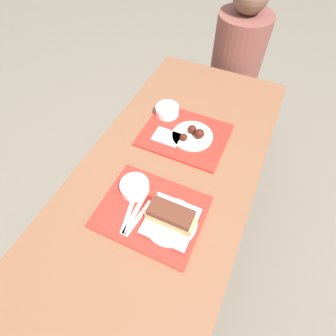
% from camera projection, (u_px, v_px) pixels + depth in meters
% --- Properties ---
extents(ground_plane, '(12.00, 12.00, 0.00)m').
position_uv_depth(ground_plane, '(166.00, 237.00, 1.75)').
color(ground_plane, '#706656').
extents(picnic_table, '(0.77, 1.72, 0.74)m').
position_uv_depth(picnic_table, '(166.00, 186.00, 1.23)').
color(picnic_table, brown).
rests_on(picnic_table, ground_plane).
extents(picnic_bench_far, '(0.73, 0.28, 0.45)m').
position_uv_depth(picnic_bench_far, '(224.00, 96.00, 2.03)').
color(picnic_bench_far, brown).
rests_on(picnic_bench_far, ground_plane).
extents(tray_near, '(0.41, 0.32, 0.01)m').
position_uv_depth(tray_near, '(152.00, 212.00, 1.04)').
color(tray_near, red).
rests_on(tray_near, picnic_table).
extents(tray_far, '(0.41, 0.32, 0.01)m').
position_uv_depth(tray_far, '(185.00, 135.00, 1.29)').
color(tray_far, red).
rests_on(tray_far, picnic_table).
extents(bowl_coleslaw_near, '(0.12, 0.12, 0.05)m').
position_uv_depth(bowl_coleslaw_near, '(135.00, 187.00, 1.08)').
color(bowl_coleslaw_near, white).
rests_on(bowl_coleslaw_near, tray_near).
extents(brisket_sandwich_plate, '(0.20, 0.20, 0.09)m').
position_uv_depth(brisket_sandwich_plate, '(171.00, 218.00, 0.98)').
color(brisket_sandwich_plate, beige).
rests_on(brisket_sandwich_plate, tray_near).
extents(plastic_fork_near, '(0.02, 0.17, 0.00)m').
position_uv_depth(plastic_fork_near, '(134.00, 216.00, 1.02)').
color(plastic_fork_near, white).
rests_on(plastic_fork_near, tray_near).
extents(plastic_knife_near, '(0.04, 0.17, 0.00)m').
position_uv_depth(plastic_knife_near, '(138.00, 218.00, 1.02)').
color(plastic_knife_near, white).
rests_on(plastic_knife_near, tray_near).
extents(plastic_spoon_near, '(0.05, 0.17, 0.00)m').
position_uv_depth(plastic_spoon_near, '(129.00, 213.00, 1.03)').
color(plastic_spoon_near, white).
rests_on(plastic_spoon_near, tray_near).
extents(condiment_packet, '(0.04, 0.03, 0.01)m').
position_uv_depth(condiment_packet, '(160.00, 196.00, 1.07)').
color(condiment_packet, teal).
rests_on(condiment_packet, tray_near).
extents(bowl_coleslaw_far, '(0.12, 0.12, 0.05)m').
position_uv_depth(bowl_coleslaw_far, '(167.00, 110.00, 1.35)').
color(bowl_coleslaw_far, white).
rests_on(bowl_coleslaw_far, tray_far).
extents(wings_plate_far, '(0.20, 0.20, 0.06)m').
position_uv_depth(wings_plate_far, '(193.00, 135.00, 1.26)').
color(wings_plate_far, beige).
rests_on(wings_plate_far, tray_far).
extents(napkin_far, '(0.13, 0.09, 0.01)m').
position_uv_depth(napkin_far, '(167.00, 137.00, 1.27)').
color(napkin_far, white).
rests_on(napkin_far, tray_far).
extents(person_seated_across, '(0.33, 0.33, 0.74)m').
position_uv_depth(person_seated_across, '(239.00, 49.00, 1.71)').
color(person_seated_across, brown).
rests_on(person_seated_across, picnic_bench_far).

